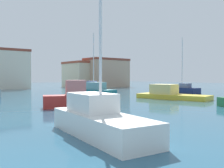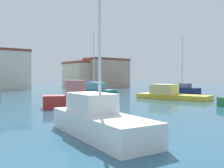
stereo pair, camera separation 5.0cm
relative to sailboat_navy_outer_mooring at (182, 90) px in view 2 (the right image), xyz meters
The scene contains 9 objects.
water 15.85m from the sailboat_navy_outer_mooring, behind, with size 160.00×160.00×0.00m, color #285670.
sailboat_navy_outer_mooring is the anchor object (origin of this frame).
sailboat_white_behind_lamppost 28.79m from the sailboat_navy_outer_mooring, 150.24° to the right, with size 2.55×6.20×9.51m.
motorboat_yellow_center_channel 9.63m from the sailboat_navy_outer_mooring, 151.65° to the right, with size 4.43×8.38×1.61m.
motorboat_blue_far_right 15.92m from the sailboat_navy_outer_mooring, 113.81° to the left, with size 3.58×4.78×1.73m.
motorboat_red_mid_harbor 21.47m from the sailboat_navy_outer_mooring, 166.37° to the right, with size 5.13×3.29×2.19m.
sailboat_teal_distant_north 12.89m from the sailboat_navy_outer_mooring, 143.18° to the left, with size 3.55×7.32×8.83m.
yacht_club 30.13m from the sailboat_navy_outer_mooring, 83.86° to the left, with size 11.14×8.71×6.07m.
warehouse_block 26.70m from the sailboat_navy_outer_mooring, 78.02° to the left, with size 10.16×5.91×6.81m.
Camera 2 is at (-0.19, -3.87, 2.47)m, focal length 40.72 mm.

